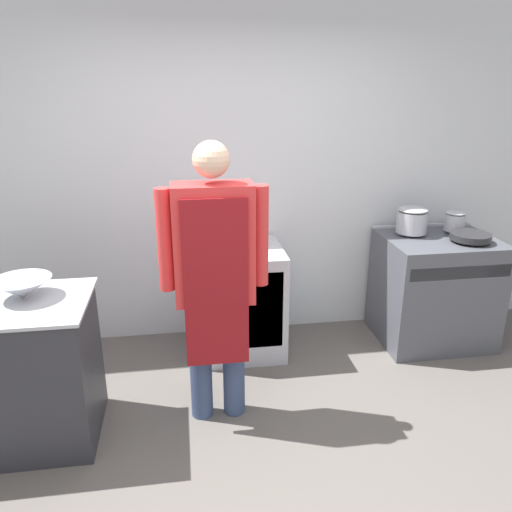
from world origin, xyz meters
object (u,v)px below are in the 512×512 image
at_px(mixing_bowl, 22,288).
at_px(sauce_pot, 455,221).
at_px(person_cook, 215,270).
at_px(stove, 434,289).
at_px(stock_pot, 412,220).
at_px(saute_pan, 470,236).
at_px(fridge_unit, 242,300).

distance_m(mixing_bowl, sauce_pot, 3.24).
xyz_separation_m(person_cook, mixing_bowl, (-1.10, 0.02, -0.05)).
bearing_deg(person_cook, stove, 22.20).
relative_size(mixing_bowl, stock_pot, 1.37).
height_order(stock_pot, saute_pan, stock_pot).
height_order(stock_pot, sauce_pot, stock_pot).
relative_size(person_cook, mixing_bowl, 5.31).
distance_m(stove, sauce_pot, 0.59).
bearing_deg(stove, person_cook, -157.80).
height_order(stove, stock_pot, stock_pot).
bearing_deg(person_cook, sauce_pot, 23.49).
relative_size(person_cook, sauce_pot, 10.96).
xyz_separation_m(stove, sauce_pot, (0.17, 0.12, 0.55)).
xyz_separation_m(stock_pot, sauce_pot, (0.37, -0.00, -0.02)).
distance_m(stove, saute_pan, 0.53).
height_order(stove, saute_pan, saute_pan).
height_order(fridge_unit, person_cook, person_cook).
distance_m(person_cook, stock_pot, 1.87).
relative_size(stove, mixing_bowl, 2.73).
height_order(fridge_unit, stock_pot, stock_pot).
height_order(mixing_bowl, sauce_pot, sauce_pot).
relative_size(stove, sauce_pot, 5.64).
bearing_deg(fridge_unit, person_cook, -107.81).
bearing_deg(stock_pot, sauce_pot, -0.00).
height_order(person_cook, sauce_pot, person_cook).
height_order(fridge_unit, saute_pan, saute_pan).
xyz_separation_m(stove, person_cook, (-1.85, -0.75, 0.57)).
bearing_deg(stock_pot, fridge_unit, -177.52).
distance_m(stock_pot, sauce_pot, 0.37).
xyz_separation_m(fridge_unit, saute_pan, (1.76, -0.19, 0.51)).
distance_m(stove, stock_pot, 0.62).
relative_size(person_cook, stock_pot, 7.30).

